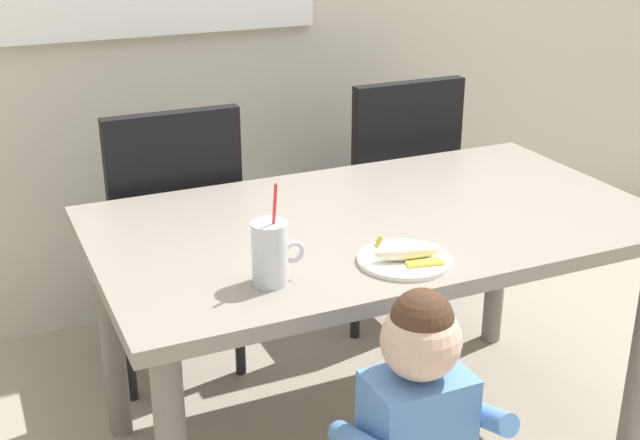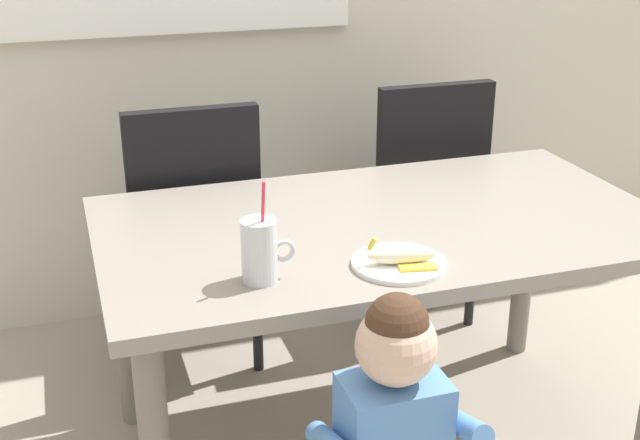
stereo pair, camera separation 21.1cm
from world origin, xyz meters
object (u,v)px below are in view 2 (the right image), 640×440
(dining_table, at_px, (383,251))
(milk_cup, at_px, (260,254))
(snack_plate, at_px, (399,263))
(dining_chair_right, at_px, (418,189))
(dining_chair_left, at_px, (191,222))
(toddler_standing, at_px, (393,427))
(peeled_banana, at_px, (403,256))

(dining_table, distance_m, milk_cup, 0.51)
(dining_table, height_order, snack_plate, snack_plate)
(dining_chair_right, bearing_deg, dining_table, 58.30)
(dining_chair_left, bearing_deg, milk_cup, 91.25)
(toddler_standing, xyz_separation_m, milk_cup, (-0.19, 0.35, 0.28))
(toddler_standing, xyz_separation_m, peeled_banana, (0.15, 0.31, 0.24))
(milk_cup, bearing_deg, peeled_banana, -6.86)
(dining_chair_right, height_order, milk_cup, milk_cup)
(dining_table, bearing_deg, milk_cup, -147.99)
(dining_chair_right, height_order, peeled_banana, dining_chair_right)
(dining_table, distance_m, toddler_standing, 0.66)
(dining_chair_right, bearing_deg, toddler_standing, 63.58)
(dining_chair_left, distance_m, toddler_standing, 1.25)
(dining_chair_left, distance_m, peeled_banana, 1.02)
(dining_table, height_order, toddler_standing, toddler_standing)
(milk_cup, distance_m, peeled_banana, 0.35)
(dining_table, bearing_deg, toddler_standing, -109.81)
(dining_chair_left, bearing_deg, snack_plate, 111.34)
(snack_plate, bearing_deg, toddler_standing, -113.84)
(milk_cup, relative_size, peeled_banana, 1.43)
(dining_chair_right, relative_size, milk_cup, 3.82)
(dining_chair_right, xyz_separation_m, milk_cup, (-0.84, -0.94, 0.26))
(dining_table, height_order, milk_cup, milk_cup)
(dining_table, xyz_separation_m, toddler_standing, (-0.22, -0.61, -0.12))
(dining_table, xyz_separation_m, snack_plate, (-0.08, -0.28, 0.10))
(dining_chair_right, relative_size, snack_plate, 4.17)
(dining_chair_right, distance_m, snack_plate, 1.11)
(milk_cup, height_order, peeled_banana, milk_cup)
(snack_plate, bearing_deg, dining_table, 75.03)
(dining_chair_left, relative_size, peeled_banana, 5.48)
(dining_chair_left, height_order, toddler_standing, dining_chair_left)
(dining_chair_left, xyz_separation_m, peeled_banana, (0.36, -0.92, 0.23))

